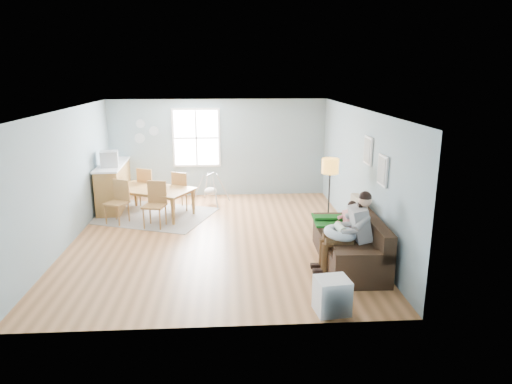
{
  "coord_description": "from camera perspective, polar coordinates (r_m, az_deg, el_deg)",
  "views": [
    {
      "loc": [
        0.25,
        -9.16,
        3.44
      ],
      "look_at": [
        0.83,
        -0.01,
        1.0
      ],
      "focal_mm": 32.0,
      "sensor_mm": 36.0,
      "label": 1
    }
  ],
  "objects": [
    {
      "name": "pictures",
      "position": [
        8.7,
        14.65,
        3.89
      ],
      "size": [
        0.05,
        1.34,
        0.74
      ],
      "color": "white",
      "rests_on": "room"
    },
    {
      "name": "room",
      "position": [
        9.22,
        -5.24,
        8.5
      ],
      "size": [
        8.4,
        9.4,
        3.9
      ],
      "color": "#9E6338"
    },
    {
      "name": "nursing_pillow",
      "position": [
        8.11,
        10.48,
        -5.06
      ],
      "size": [
        0.63,
        0.62,
        0.24
      ],
      "primitive_type": "torus",
      "rotation": [
        0.0,
        0.14,
        -0.08
      ],
      "color": "silver",
      "rests_on": "father"
    },
    {
      "name": "sofa",
      "position": [
        8.61,
        11.95,
        -6.66
      ],
      "size": [
        1.03,
        2.28,
        0.91
      ],
      "color": "black",
      "rests_on": "room"
    },
    {
      "name": "chair_se",
      "position": [
        10.55,
        -12.44,
        -1.08
      ],
      "size": [
        0.56,
        0.56,
        1.03
      ],
      "color": "olive",
      "rests_on": "rug"
    },
    {
      "name": "monitor",
      "position": [
        11.82,
        -17.89,
        3.96
      ],
      "size": [
        0.47,
        0.46,
        0.39
      ],
      "color": "#B0B0B5",
      "rests_on": "counter"
    },
    {
      "name": "chair_sw",
      "position": [
        11.05,
        -16.78,
        -0.78
      ],
      "size": [
        0.6,
        0.6,
        1.0
      ],
      "color": "olive",
      "rests_on": "rug"
    },
    {
      "name": "father",
      "position": [
        8.13,
        11.68,
        -4.53
      ],
      "size": [
        1.01,
        0.47,
        1.45
      ],
      "color": "gray",
      "rests_on": "sofa"
    },
    {
      "name": "floor_lamp",
      "position": [
        9.46,
        9.23,
        2.38
      ],
      "size": [
        0.34,
        0.34,
        1.71
      ],
      "color": "black",
      "rests_on": "room"
    },
    {
      "name": "chair_ne",
      "position": [
        11.7,
        -9.26,
        0.51
      ],
      "size": [
        0.6,
        0.6,
        0.99
      ],
      "color": "olive",
      "rests_on": "rug"
    },
    {
      "name": "baby_swing",
      "position": [
        12.17,
        -5.7,
        0.2
      ],
      "size": [
        1.05,
        1.06,
        0.81
      ],
      "color": "#B0B0B5",
      "rests_on": "room"
    },
    {
      "name": "rug",
      "position": [
        11.5,
        -12.74,
        -2.84
      ],
      "size": [
        3.26,
        2.88,
        0.01
      ],
      "primitive_type": "cube",
      "rotation": [
        0.0,
        0.0,
        -0.36
      ],
      "color": "gray",
      "rests_on": "room"
    },
    {
      "name": "storage_cube",
      "position": [
        6.91,
        9.41,
        -12.65
      ],
      "size": [
        0.53,
        0.48,
        0.53
      ],
      "color": "white",
      "rests_on": "room"
    },
    {
      "name": "wall_plates",
      "position": [
        12.93,
        -13.76,
        7.33
      ],
      "size": [
        0.67,
        0.02,
        0.66
      ],
      "color": "#A8BCCA",
      "rests_on": "room"
    },
    {
      "name": "infant",
      "position": [
        8.12,
        10.44,
        -4.39
      ],
      "size": [
        0.17,
        0.4,
        0.15
      ],
      "color": "silver",
      "rests_on": "nursing_pillow"
    },
    {
      "name": "dining_table",
      "position": [
        11.41,
        -12.84,
        -1.24
      ],
      "size": [
        2.22,
        1.85,
        0.68
      ],
      "primitive_type": "imported",
      "rotation": [
        0.0,
        0.0,
        -0.48
      ],
      "color": "brown",
      "rests_on": "rug"
    },
    {
      "name": "window",
      "position": [
        12.78,
        -7.47,
        6.73
      ],
      "size": [
        1.32,
        0.08,
        1.62
      ],
      "color": "white",
      "rests_on": "room"
    },
    {
      "name": "chair_nw",
      "position": [
        12.14,
        -13.41,
        0.93
      ],
      "size": [
        0.62,
        0.62,
        1.03
      ],
      "color": "olive",
      "rests_on": "rug"
    },
    {
      "name": "green_throw",
      "position": [
        9.19,
        10.4,
        -3.49
      ],
      "size": [
        1.08,
        0.9,
        0.04
      ],
      "primitive_type": "cube",
      "rotation": [
        0.0,
        0.0,
        -0.06
      ],
      "color": "#125118",
      "rests_on": "sofa"
    },
    {
      "name": "toddler",
      "position": [
        8.64,
        11.22,
        -3.42
      ],
      "size": [
        0.57,
        0.3,
        0.88
      ],
      "color": "silver",
      "rests_on": "sofa"
    },
    {
      "name": "beige_pillow",
      "position": [
        9.04,
        12.69,
        -2.24
      ],
      "size": [
        0.2,
        0.55,
        0.54
      ],
      "primitive_type": "cube",
      "rotation": [
        0.0,
        0.0,
        0.08
      ],
      "color": "tan",
      "rests_on": "sofa"
    },
    {
      "name": "counter",
      "position": [
        12.36,
        -17.35,
        0.84
      ],
      "size": [
        0.71,
        2.08,
        1.15
      ],
      "color": "brown",
      "rests_on": "room"
    }
  ]
}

